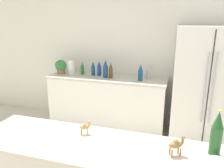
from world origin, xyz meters
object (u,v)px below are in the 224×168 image
object	(u,v)px
back_bottle_5	(82,68)
wine_bottle	(217,134)
back_bottle_2	(105,69)
fruit_bowl	(220,168)
potted_plant	(61,66)
camel_figurine	(85,127)
back_bottle_1	(111,71)
refrigerator	(205,87)
paper_towel_roll	(71,67)
back_bottle_6	(140,73)
back_bottle_4	(93,69)
back_bottle_0	(99,68)
camel_figurine_second	(176,144)
back_bottle_3	(148,72)

from	to	relation	value
back_bottle_5	wine_bottle	xyz separation A→B (m)	(1.92, -2.00, 0.06)
back_bottle_2	fruit_bowl	bearing A→B (deg)	-55.28
potted_plant	camel_figurine	distance (m)	2.36
back_bottle_1	camel_figurine	xyz separation A→B (m)	(0.36, -1.91, -0.05)
refrigerator	fruit_bowl	world-z (taller)	refrigerator
back_bottle_5	wine_bottle	bearing A→B (deg)	-46.22
paper_towel_roll	back_bottle_5	xyz separation A→B (m)	(0.21, 0.01, -0.01)
back_bottle_6	fruit_bowl	size ratio (longest dim) A/B	1.27
back_bottle_6	camel_figurine	distance (m)	1.89
back_bottle_2	back_bottle_4	world-z (taller)	back_bottle_2
back_bottle_0	camel_figurine_second	distance (m)	2.51
paper_towel_roll	back_bottle_6	xyz separation A→B (m)	(1.28, -0.10, 0.01)
paper_towel_roll	back_bottle_1	world-z (taller)	back_bottle_1
paper_towel_roll	back_bottle_4	xyz separation A→B (m)	(0.42, 0.01, -0.00)
back_bottle_0	wine_bottle	xyz separation A→B (m)	(1.61, -2.03, 0.05)
refrigerator	potted_plant	xyz separation A→B (m)	(-2.46, 0.05, 0.17)
back_bottle_4	back_bottle_5	world-z (taller)	back_bottle_4
paper_towel_roll	fruit_bowl	bearing A→B (deg)	-45.55
back_bottle_3	fruit_bowl	size ratio (longest dim) A/B	1.10
potted_plant	back_bottle_1	bearing A→B (deg)	-2.46
back_bottle_0	back_bottle_2	distance (m)	0.18
refrigerator	back_bottle_6	bearing A→B (deg)	-179.04
back_bottle_4	fruit_bowl	bearing A→B (deg)	-51.85
refrigerator	back_bottle_5	distance (m)	2.06
back_bottle_5	wine_bottle	size ratio (longest dim) A/B	0.72
wine_bottle	fruit_bowl	xyz separation A→B (m)	(0.01, -0.19, -0.14)
camel_figurine_second	back_bottle_3	bearing A→B (deg)	102.79
paper_towel_roll	back_bottle_6	world-z (taller)	back_bottle_6
wine_bottle	camel_figurine_second	bearing A→B (deg)	-160.95
refrigerator	camel_figurine	distance (m)	2.21
back_bottle_0	fruit_bowl	bearing A→B (deg)	-53.88
back_bottle_1	back_bottle_4	distance (m)	0.37
refrigerator	wine_bottle	size ratio (longest dim) A/B	5.31
back_bottle_0	back_bottle_1	size ratio (longest dim) A/B	1.01
back_bottle_1	back_bottle_2	bearing A→B (deg)	172.28
fruit_bowl	potted_plant	bearing A→B (deg)	137.42
potted_plant	back_bottle_6	distance (m)	1.47
back_bottle_3	back_bottle_4	world-z (taller)	back_bottle_4
back_bottle_5	potted_plant	bearing A→B (deg)	-173.16
paper_towel_roll	back_bottle_1	distance (m)	0.78
back_bottle_4	back_bottle_6	size ratio (longest dim) A/B	0.92
back_bottle_0	potted_plant	bearing A→B (deg)	-174.37
back_bottle_0	camel_figurine	distance (m)	2.12
back_bottle_0	back_bottle_5	world-z (taller)	back_bottle_0
back_bottle_0	camel_figurine	world-z (taller)	back_bottle_0
fruit_bowl	back_bottle_3	bearing A→B (deg)	108.64
camel_figurine_second	back_bottle_5	bearing A→B (deg)	128.40
back_bottle_4	potted_plant	bearing A→B (deg)	-175.53
refrigerator	back_bottle_6	size ratio (longest dim) A/B	6.56
back_bottle_3	fruit_bowl	distance (m)	2.36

